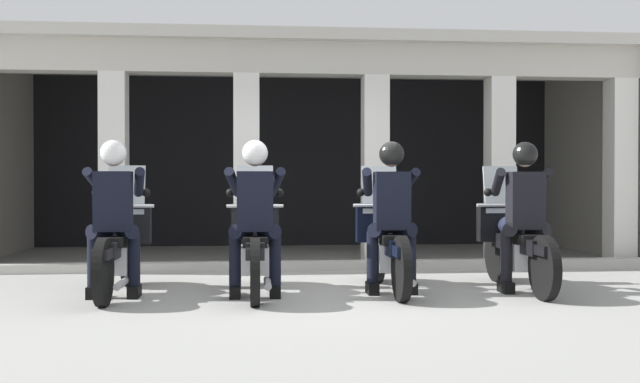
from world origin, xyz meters
TOP-DOWN VIEW (x-y plane):
  - ground_plane at (0.00, 3.00)m, footprint 80.00×80.00m
  - station_building at (0.07, 4.31)m, footprint 10.03×4.02m
  - kerb_strip at (0.07, 1.85)m, footprint 9.53×0.24m
  - motorcycle_far_left at (-2.12, 0.04)m, footprint 0.62×2.04m
  - police_officer_far_left at (-2.12, -0.24)m, footprint 0.63×0.61m
  - motorcycle_center_left at (-0.70, -0.07)m, footprint 0.62×2.04m
  - police_officer_center_left at (-0.71, -0.35)m, footprint 0.63×0.61m
  - motorcycle_center_right at (0.71, 0.05)m, footprint 0.62×2.04m
  - police_officer_center_right at (0.71, -0.23)m, footprint 0.63×0.61m
  - motorcycle_far_right at (2.12, 0.01)m, footprint 0.62×2.04m
  - police_officer_far_right at (2.12, -0.27)m, footprint 0.63×0.61m

SIDE VIEW (x-z plane):
  - ground_plane at x=0.00m, z-range 0.00..0.00m
  - kerb_strip at x=0.07m, z-range 0.00..0.12m
  - motorcycle_far_left at x=-2.12m, z-range -0.17..1.17m
  - motorcycle_center_left at x=-0.70m, z-range -0.17..1.17m
  - motorcycle_center_right at x=0.71m, z-range -0.17..1.17m
  - motorcycle_far_right at x=2.12m, z-range -0.17..1.17m
  - police_officer_far_left at x=-2.12m, z-range 0.15..1.73m
  - police_officer_center_left at x=-0.71m, z-range 0.15..1.73m
  - police_officer_center_right at x=0.71m, z-range 0.15..1.73m
  - police_officer_far_right at x=2.12m, z-range 0.15..1.73m
  - station_building at x=0.07m, z-range 0.40..3.65m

